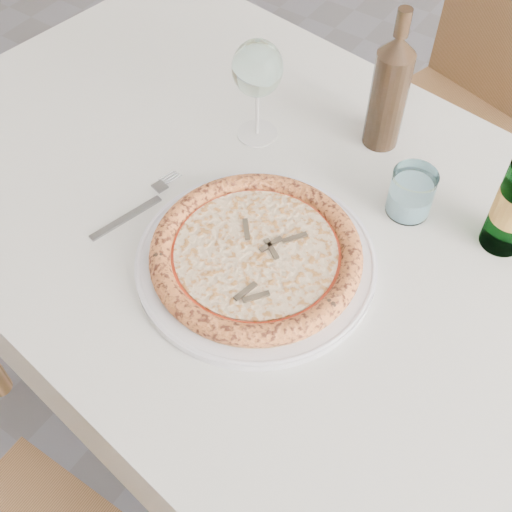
# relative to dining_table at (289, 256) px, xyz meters

# --- Properties ---
(floor) EXTENTS (5.00, 6.00, 0.02)m
(floor) POSITION_rel_dining_table_xyz_m (0.22, -0.09, -0.68)
(floor) COLOR #555866
(floor) RESTS_ON ground
(dining_table) EXTENTS (1.57, 1.06, 0.76)m
(dining_table) POSITION_rel_dining_table_xyz_m (0.00, 0.00, 0.00)
(dining_table) COLOR brown
(dining_table) RESTS_ON floor
(chair_far) EXTENTS (0.56, 0.56, 0.93)m
(chair_far) POSITION_rel_dining_table_xyz_m (0.07, 0.75, -0.14)
(chair_far) COLOR brown
(chair_far) RESTS_ON floor
(plate) EXTENTS (0.37, 0.37, 0.02)m
(plate) POSITION_rel_dining_table_xyz_m (-0.00, -0.10, 0.10)
(plate) COLOR white
(plate) RESTS_ON dining_table
(pizza) EXTENTS (0.32, 0.32, 0.03)m
(pizza) POSITION_rel_dining_table_xyz_m (-0.00, -0.10, 0.11)
(pizza) COLOR #DFB67E
(pizza) RESTS_ON plate
(fork) EXTENTS (0.04, 0.19, 0.00)m
(fork) POSITION_rel_dining_table_xyz_m (-0.23, -0.12, 0.09)
(fork) COLOR gray
(fork) RESTS_ON dining_table
(wine_glass) EXTENTS (0.09, 0.09, 0.19)m
(wine_glass) POSITION_rel_dining_table_xyz_m (-0.17, 0.14, 0.22)
(wine_glass) COLOR silver
(wine_glass) RESTS_ON dining_table
(tumbler) EXTENTS (0.07, 0.07, 0.08)m
(tumbler) POSITION_rel_dining_table_xyz_m (0.14, 0.13, 0.12)
(tumbler) COLOR white
(tumbler) RESTS_ON dining_table
(wine_bottle) EXTENTS (0.06, 0.06, 0.26)m
(wine_bottle) POSITION_rel_dining_table_xyz_m (0.02, 0.25, 0.20)
(wine_bottle) COLOR black
(wine_bottle) RESTS_ON dining_table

